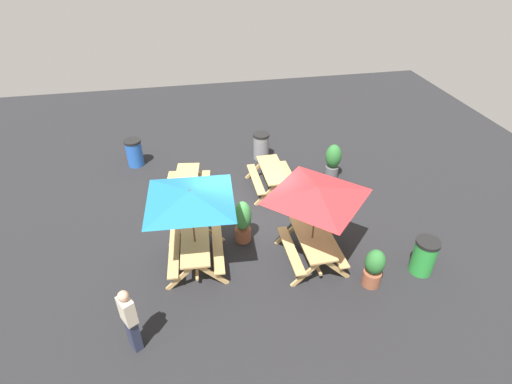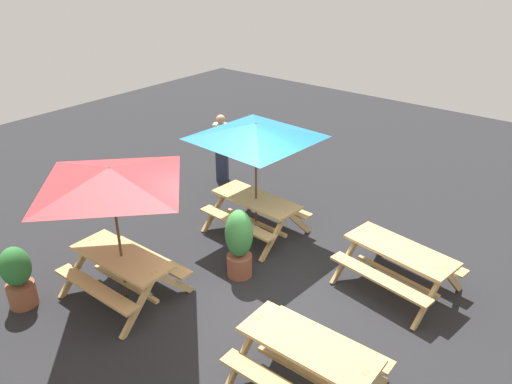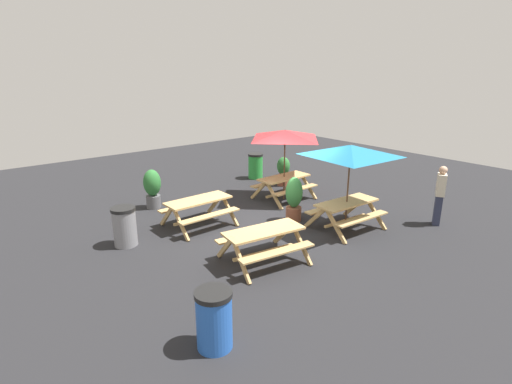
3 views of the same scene
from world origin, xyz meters
name	(u,v)px [view 1 (image 1 of 3)]	position (x,y,z in m)	size (l,w,h in m)	color
ground_plane	(241,223)	(0.00, 0.00, 0.00)	(24.00, 24.00, 0.00)	#232326
picnic_table_0	(273,174)	(1.59, -1.32, 0.56)	(1.82, 1.55, 0.81)	tan
picnic_table_1	(190,201)	(-1.39, 1.36, 1.99)	(2.82, 2.82, 2.34)	tan
picnic_table_2	(187,183)	(1.58, 1.43, 0.56)	(1.98, 1.75, 0.81)	tan
picnic_table_3	(317,198)	(-1.82, -1.55, 1.99)	(2.04, 2.04, 2.34)	tan
trash_bin_blue	(134,153)	(4.04, 3.15, 0.49)	(0.59, 0.59, 0.98)	blue
trash_bin_green	(424,256)	(-2.73, -4.17, 0.49)	(0.59, 0.59, 0.98)	green
trash_bin_gray	(261,146)	(3.66, -1.37, 0.49)	(0.59, 0.59, 0.98)	gray
potted_plant_0	(243,221)	(-0.71, 0.04, 0.66)	(0.48, 0.48, 1.28)	#935138
potted_plant_1	(333,160)	(1.92, -3.48, 0.66)	(0.53, 0.53, 1.22)	#59595B
potted_plant_2	(374,267)	(-2.90, -2.75, 0.55)	(0.47, 0.47, 1.07)	#935138
person_standing	(130,319)	(-3.58, 2.78, 0.89)	(0.42, 0.37, 1.67)	#2D334C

